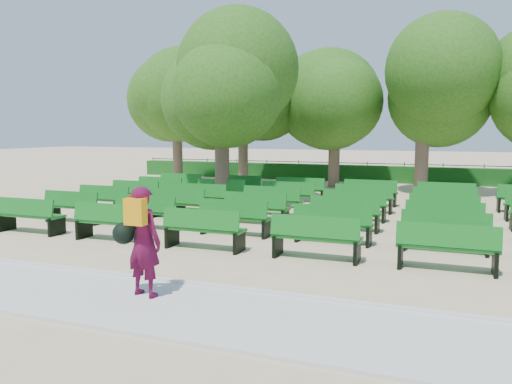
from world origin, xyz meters
The scene contains 9 objects.
ground centered at (0.00, 0.00, 0.00)m, with size 120.00×120.00×0.00m, color tan.
paving centered at (0.00, -7.40, 0.03)m, with size 30.00×2.20×0.06m, color silver.
curb centered at (0.00, -6.25, 0.05)m, with size 30.00×0.12×0.10m, color silver.
hedge centered at (0.00, 14.00, 0.45)m, with size 26.00×0.70×0.90m, color #155117.
fence centered at (0.00, 14.40, 0.00)m, with size 26.00×0.10×1.02m, color black, non-canonical shape.
tree_line centered at (0.00, 10.00, 0.00)m, with size 21.80×6.80×7.04m, color #2F611A, non-canonical shape.
bench_array centered at (1.13, 0.77, 0.10)m, with size 1.98×0.69×1.24m.
tree_among centered at (-2.87, 3.28, 4.41)m, with size 4.76×4.76×6.58m.
person centered at (0.41, -7.12, 1.02)m, with size 0.90×0.57×1.85m.
Camera 1 is at (5.05, -14.02, 2.80)m, focal length 35.00 mm.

